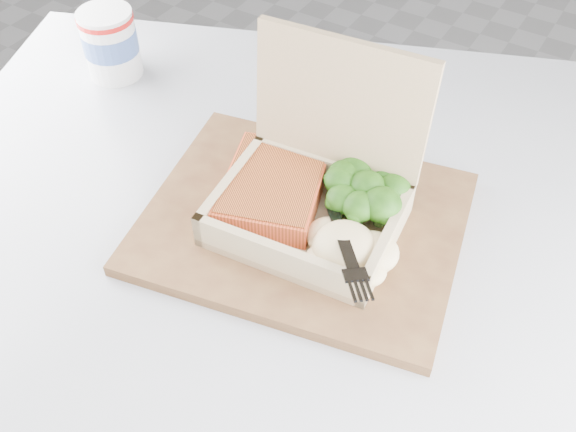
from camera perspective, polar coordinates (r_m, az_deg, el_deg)
The scene contains 10 objects.
floor at distance 1.68m, azimuth -7.69°, elevation -4.36°, with size 4.00×4.00×0.00m, color #9B9BA1.
cafe_table at distance 0.87m, azimuth -2.14°, elevation -11.55°, with size 1.15×1.15×0.76m.
serving_tray at distance 0.72m, azimuth 1.36°, elevation -0.54°, with size 0.35×0.28×0.01m, color brown.
takeout_container at distance 0.69m, azimuth 2.63°, elevation 3.05°, with size 0.21×0.19×0.19m.
salmon_fillet at distance 0.72m, azimuth -1.30°, elevation 2.56°, with size 0.11×0.14×0.03m, color #E1512C.
broccoli_pile at distance 0.71m, azimuth 6.96°, elevation 1.97°, with size 0.10×0.10×0.04m, color #307018, non-canonical shape.
mashed_potatoes at distance 0.66m, azimuth 5.04°, elevation -2.69°, with size 0.11×0.09×0.04m, color #FBDCA2.
plastic_fork at distance 0.66m, azimuth 4.48°, elevation -0.40°, with size 0.11×0.14×0.03m.
paper_cup at distance 0.96m, azimuth -15.54°, elevation 14.70°, with size 0.08×0.08×0.10m.
receipt at distance 0.86m, azimuth 4.09°, elevation 7.76°, with size 0.08×0.15×0.00m, color silver.
Camera 1 is at (0.73, -0.76, 1.30)m, focal length 40.00 mm.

